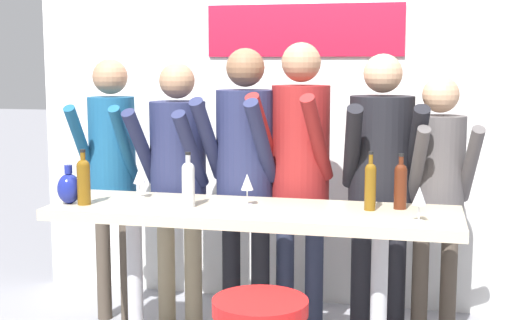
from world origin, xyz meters
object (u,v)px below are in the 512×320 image
object	(u,v)px
person_center	(300,156)
person_center_right	(381,168)
tasting_table	(252,233)
wine_glass_2	(139,177)
person_left	(177,166)
wine_glass_0	(247,183)
person_far_left	(112,158)
wine_glass_1	(419,197)
wine_bottle_2	(84,179)
wine_bottle_1	(188,182)
wine_bottle_0	(370,184)
decorative_vase	(69,188)
wine_bottle_3	(401,184)
person_center_left	(245,160)
person_right	(438,181)

from	to	relation	value
person_center	person_center_right	distance (m)	0.50
tasting_table	wine_glass_2	size ratio (longest dim) A/B	12.67
person_left	wine_glass_0	xyz separation A→B (m)	(0.57, -0.48, -0.01)
tasting_table	person_far_left	xyz separation A→B (m)	(-1.09, 0.59, 0.31)
wine_glass_1	wine_bottle_2	bearing A→B (deg)	179.37
wine_bottle_1	wine_glass_1	world-z (taller)	wine_bottle_1
wine_bottle_0	wine_bottle_2	bearing A→B (deg)	-172.51
wine_glass_2	decorative_vase	distance (m)	0.41
wine_bottle_1	wine_bottle_2	xyz separation A→B (m)	(-0.59, -0.07, 0.00)
tasting_table	person_left	bearing A→B (deg)	138.95
wine_glass_1	wine_bottle_3	bearing A→B (deg)	108.63
person_far_left	decorative_vase	size ratio (longest dim) A/B	7.97
tasting_table	person_center_left	distance (m)	0.64
person_center_right	person_right	bearing A→B (deg)	-8.13
wine_bottle_1	wine_bottle_0	bearing A→B (deg)	7.93
person_center_right	wine_bottle_2	distance (m)	1.74
person_center_left	person_right	world-z (taller)	person_center_left
wine_bottle_3	wine_glass_2	size ratio (longest dim) A/B	1.71
person_right	wine_bottle_2	xyz separation A→B (m)	(-1.93, -0.71, 0.05)
person_left	person_center_right	world-z (taller)	person_center_right
person_left	wine_bottle_1	xyz separation A→B (m)	(0.27, -0.60, 0.01)
tasting_table	person_far_left	size ratio (longest dim) A/B	1.28
wine_bottle_2	person_center_left	bearing A→B (deg)	40.57
wine_bottle_0	wine_bottle_3	xyz separation A→B (m)	(0.16, 0.07, -0.00)
person_center_left	wine_glass_1	world-z (taller)	person_center_left
wine_bottle_3	wine_glass_2	world-z (taller)	wine_bottle_3
person_left	wine_bottle_3	size ratio (longest dim) A/B	5.72
wine_glass_2	person_far_left	bearing A→B (deg)	129.27
wine_bottle_0	wine_bottle_1	size ratio (longest dim) A/B	1.05
person_left	decorative_vase	distance (m)	0.78
person_left	wine_glass_1	bearing A→B (deg)	-16.78
tasting_table	wine_glass_1	bearing A→B (deg)	-9.61
wine_glass_0	decorative_vase	bearing A→B (deg)	-169.76
person_center	person_right	size ratio (longest dim) A/B	1.12
person_center_right	wine_glass_1	bearing A→B (deg)	-81.60
tasting_table	person_far_left	bearing A→B (deg)	151.49
person_far_left	person_center_left	xyz separation A→B (m)	(0.92, -0.07, 0.02)
person_far_left	wine_bottle_3	size ratio (longest dim) A/B	5.80
wine_glass_0	decorative_vase	size ratio (longest dim) A/B	0.80
person_center	person_center_left	bearing A→B (deg)	-160.50
person_far_left	person_right	size ratio (longest dim) A/B	1.06
person_center	wine_bottle_0	size ratio (longest dim) A/B	5.81
wine_bottle_1	wine_glass_0	world-z (taller)	wine_bottle_1
person_center	wine_bottle_1	size ratio (longest dim) A/B	6.09
tasting_table	wine_bottle_3	size ratio (longest dim) A/B	7.42
wine_bottle_0	wine_bottle_1	distance (m)	0.99
person_far_left	person_center_right	bearing A→B (deg)	-3.59
wine_bottle_1	wine_glass_2	xyz separation A→B (m)	(-0.36, 0.18, -0.01)
wine_bottle_1	wine_glass_1	distance (m)	1.24
wine_bottle_1	decorative_vase	xyz separation A→B (m)	(-0.68, -0.06, -0.05)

